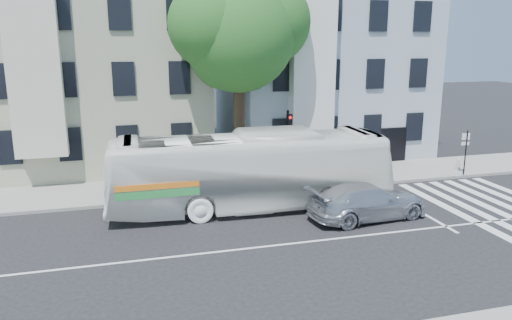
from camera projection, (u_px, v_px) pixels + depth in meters
name	position (u px, v px, depth m)	size (l,w,h in m)	color
ground	(293.00, 244.00, 18.38)	(120.00, 120.00, 0.00)	black
sidewalk_far	(242.00, 183.00, 25.86)	(80.00, 4.00, 0.15)	gray
building_left	(98.00, 71.00, 29.34)	(12.00, 10.00, 11.00)	#A7AB90
building_right	(319.00, 68.00, 32.94)	(12.00, 10.00, 11.00)	#9DABBB
street_tree	(238.00, 29.00, 24.74)	(7.30, 5.90, 11.10)	#2D2116
bus	(250.00, 171.00, 21.82)	(12.41, 2.90, 3.46)	white
sedan	(367.00, 201.00, 20.81)	(5.14, 2.09, 1.49)	silver
hedge	(218.00, 187.00, 23.76)	(8.50, 0.84, 0.70)	#335E1E
traffic_signal	(288.00, 137.00, 25.31)	(0.41, 0.52, 3.86)	black
fire_hydrant	(458.00, 163.00, 28.24)	(0.37, 0.26, 0.65)	#B2B2AE
far_sign_pole	(466.00, 147.00, 26.81)	(0.44, 0.18, 2.45)	black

